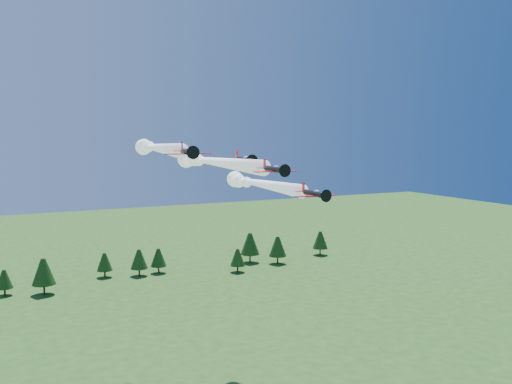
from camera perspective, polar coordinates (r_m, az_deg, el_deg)
name	(u,v)px	position (r m, az deg, el deg)	size (l,w,h in m)	color
plane_lead	(212,161)	(110.54, -4.42, 3.08)	(6.81, 47.86, 3.70)	black
plane_left	(155,148)	(119.13, -10.04, 4.40)	(10.60, 50.48, 3.70)	black
plane_right	(257,183)	(119.48, 0.14, 0.91)	(7.65, 41.55, 3.70)	black
plane_slot	(244,160)	(104.03, -1.20, 3.23)	(8.08, 8.77, 2.83)	black
treeline	(119,262)	(204.84, -13.50, -6.80)	(177.43, 19.81, 11.79)	#382314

